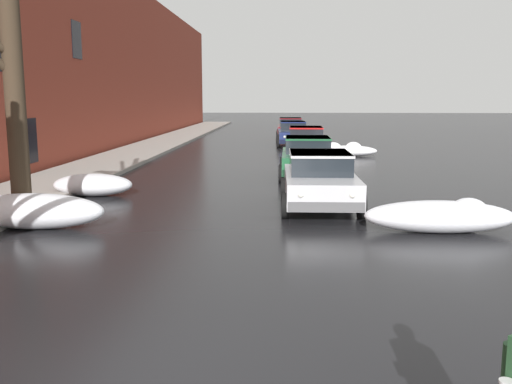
{
  "coord_description": "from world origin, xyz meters",
  "views": [
    {
      "loc": [
        1.31,
        -4.66,
        2.79
      ],
      "look_at": [
        0.74,
        6.57,
        0.91
      ],
      "focal_mm": 39.85,
      "sensor_mm": 36.0,
      "label": 1
    }
  ],
  "objects_px": {
    "sedan_darkblue_parked_far_down_block": "(293,133)",
    "sedan_maroon_queued_behind_truck": "(290,128)",
    "bare_tree_second_along_sidewalk": "(11,88)",
    "sedan_silver_approaching_near_lane": "(320,179)",
    "sedan_green_parked_kerbside_close": "(307,156)",
    "sedan_red_parked_kerbside_mid": "(306,141)"
  },
  "relations": [
    {
      "from": "sedan_red_parked_kerbside_mid",
      "to": "sedan_darkblue_parked_far_down_block",
      "type": "height_order",
      "value": "same"
    },
    {
      "from": "sedan_red_parked_kerbside_mid",
      "to": "sedan_darkblue_parked_far_down_block",
      "type": "bearing_deg",
      "value": 95.11
    },
    {
      "from": "sedan_green_parked_kerbside_close",
      "to": "sedan_red_parked_kerbside_mid",
      "type": "xyz_separation_m",
      "value": [
        0.19,
        6.97,
        0.0
      ]
    },
    {
      "from": "sedan_silver_approaching_near_lane",
      "to": "sedan_green_parked_kerbside_close",
      "type": "distance_m",
      "value": 5.57
    },
    {
      "from": "sedan_green_parked_kerbside_close",
      "to": "sedan_red_parked_kerbside_mid",
      "type": "bearing_deg",
      "value": 88.42
    },
    {
      "from": "sedan_red_parked_kerbside_mid",
      "to": "sedan_darkblue_parked_far_down_block",
      "type": "xyz_separation_m",
      "value": [
        -0.55,
        6.11,
        -0.0
      ]
    },
    {
      "from": "sedan_green_parked_kerbside_close",
      "to": "sedan_darkblue_parked_far_down_block",
      "type": "bearing_deg",
      "value": 91.55
    },
    {
      "from": "bare_tree_second_along_sidewalk",
      "to": "sedan_green_parked_kerbside_close",
      "type": "relative_size",
      "value": 1.34
    },
    {
      "from": "sedan_green_parked_kerbside_close",
      "to": "sedan_silver_approaching_near_lane",
      "type": "bearing_deg",
      "value": -89.02
    },
    {
      "from": "sedan_red_parked_kerbside_mid",
      "to": "sedan_silver_approaching_near_lane",
      "type": "bearing_deg",
      "value": -90.44
    },
    {
      "from": "sedan_red_parked_kerbside_mid",
      "to": "sedan_maroon_queued_behind_truck",
      "type": "height_order",
      "value": "same"
    },
    {
      "from": "bare_tree_second_along_sidewalk",
      "to": "sedan_green_parked_kerbside_close",
      "type": "bearing_deg",
      "value": 49.46
    },
    {
      "from": "sedan_darkblue_parked_far_down_block",
      "to": "sedan_maroon_queued_behind_truck",
      "type": "height_order",
      "value": "same"
    },
    {
      "from": "sedan_silver_approaching_near_lane",
      "to": "sedan_darkblue_parked_far_down_block",
      "type": "xyz_separation_m",
      "value": [
        -0.45,
        18.64,
        0.0
      ]
    },
    {
      "from": "sedan_silver_approaching_near_lane",
      "to": "sedan_maroon_queued_behind_truck",
      "type": "bearing_deg",
      "value": 91.24
    },
    {
      "from": "bare_tree_second_along_sidewalk",
      "to": "sedan_silver_approaching_near_lane",
      "type": "xyz_separation_m",
      "value": [
        6.77,
        2.24,
        -2.23
      ]
    },
    {
      "from": "sedan_silver_approaching_near_lane",
      "to": "sedan_maroon_queued_behind_truck",
      "type": "height_order",
      "value": "same"
    },
    {
      "from": "sedan_red_parked_kerbside_mid",
      "to": "sedan_maroon_queued_behind_truck",
      "type": "xyz_separation_m",
      "value": [
        -0.62,
        11.82,
        -0.0
      ]
    },
    {
      "from": "bare_tree_second_along_sidewalk",
      "to": "sedan_red_parked_kerbside_mid",
      "type": "distance_m",
      "value": 16.45
    },
    {
      "from": "sedan_green_parked_kerbside_close",
      "to": "sedan_maroon_queued_behind_truck",
      "type": "xyz_separation_m",
      "value": [
        -0.43,
        18.78,
        0.0
      ]
    },
    {
      "from": "sedan_silver_approaching_near_lane",
      "to": "sedan_darkblue_parked_far_down_block",
      "type": "bearing_deg",
      "value": 91.38
    },
    {
      "from": "sedan_green_parked_kerbside_close",
      "to": "bare_tree_second_along_sidewalk",
      "type": "bearing_deg",
      "value": -130.54
    }
  ]
}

